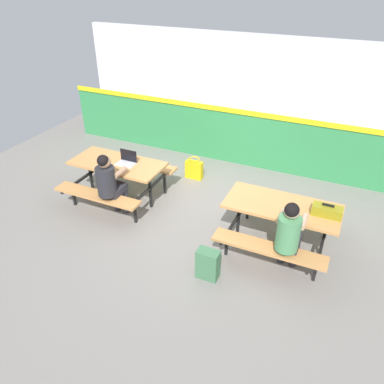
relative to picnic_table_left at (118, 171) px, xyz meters
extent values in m
cube|color=gray|center=(1.45, 0.06, -0.58)|extent=(10.00, 10.00, 0.02)
cube|color=#338C4C|center=(1.45, 2.27, -0.02)|extent=(8.00, 0.12, 1.10)
cube|color=yellow|center=(1.45, 2.21, 0.58)|extent=(8.00, 0.03, 0.10)
cube|color=silver|center=(1.45, 2.27, 1.33)|extent=(6.72, 0.12, 1.40)
cube|color=tan|center=(0.00, 0.00, 0.15)|extent=(1.62, 0.76, 0.04)
cube|color=tan|center=(0.00, -0.63, -0.14)|extent=(1.54, 0.29, 0.04)
cube|color=tan|center=(0.00, 0.63, -0.14)|extent=(1.54, 0.29, 0.04)
cube|color=black|center=(-0.63, 0.00, -0.22)|extent=(0.04, 0.04, 0.70)
cube|color=black|center=(-0.63, 0.00, -0.18)|extent=(0.05, 1.55, 0.04)
cube|color=black|center=(-0.63, -0.51, -0.37)|extent=(0.04, 0.04, 0.41)
cube|color=black|center=(-0.63, 0.51, -0.37)|extent=(0.04, 0.04, 0.41)
cube|color=black|center=(0.63, 0.00, -0.22)|extent=(0.04, 0.04, 0.70)
cube|color=black|center=(0.63, 0.00, -0.18)|extent=(0.05, 1.55, 0.04)
cube|color=black|center=(0.63, -0.51, -0.37)|extent=(0.04, 0.04, 0.41)
cube|color=black|center=(0.63, 0.51, -0.37)|extent=(0.04, 0.04, 0.41)
cube|color=tan|center=(2.89, -0.14, 0.15)|extent=(1.62, 0.76, 0.04)
cube|color=tan|center=(2.89, -0.78, -0.14)|extent=(1.54, 0.29, 0.04)
cube|color=tan|center=(2.90, 0.49, -0.14)|extent=(1.54, 0.29, 0.04)
cube|color=black|center=(2.26, -0.14, -0.22)|extent=(0.04, 0.04, 0.70)
cube|color=black|center=(2.26, -0.14, -0.18)|extent=(0.05, 1.55, 0.04)
cube|color=black|center=(2.26, -0.65, -0.37)|extent=(0.04, 0.04, 0.41)
cube|color=black|center=(2.27, 0.37, -0.37)|extent=(0.04, 0.04, 0.41)
cube|color=black|center=(3.53, -0.14, -0.22)|extent=(0.04, 0.04, 0.70)
cube|color=black|center=(3.53, -0.14, -0.18)|extent=(0.05, 1.55, 0.04)
cube|color=black|center=(3.52, -0.65, -0.37)|extent=(0.04, 0.04, 0.41)
cube|color=black|center=(3.53, 0.36, -0.37)|extent=(0.04, 0.04, 0.41)
cylinder|color=#2D2D38|center=(0.14, -0.31, -0.35)|extent=(0.11, 0.11, 0.45)
cylinder|color=#2D2D38|center=(0.32, -0.31, -0.35)|extent=(0.11, 0.11, 0.45)
cube|color=#2D2D38|center=(0.23, -0.47, -0.06)|extent=(0.30, 0.38, 0.12)
cylinder|color=#26262B|center=(0.23, -0.64, 0.18)|extent=(0.30, 0.30, 0.48)
cylinder|color=#A57A5B|center=(0.09, -0.44, 0.27)|extent=(0.08, 0.30, 0.08)
cylinder|color=#A57A5B|center=(0.37, -0.44, 0.27)|extent=(0.08, 0.30, 0.08)
sphere|color=#A57A5B|center=(0.23, -0.62, 0.51)|extent=(0.20, 0.20, 0.20)
sphere|color=black|center=(0.23, -0.65, 0.54)|extent=(0.18, 0.18, 0.18)
cylinder|color=#2D2D38|center=(3.02, -0.45, -0.35)|extent=(0.11, 0.11, 0.45)
cylinder|color=#2D2D38|center=(3.20, -0.45, -0.35)|extent=(0.11, 0.11, 0.45)
cube|color=#2D2D38|center=(3.11, -0.61, -0.06)|extent=(0.30, 0.38, 0.12)
cylinder|color=#4C8C59|center=(3.11, -0.78, 0.18)|extent=(0.30, 0.30, 0.48)
cylinder|color=tan|center=(2.97, -0.58, 0.27)|extent=(0.08, 0.30, 0.08)
cylinder|color=tan|center=(3.25, -0.58, 0.27)|extent=(0.08, 0.30, 0.08)
sphere|color=tan|center=(3.11, -0.76, 0.51)|extent=(0.20, 0.20, 0.20)
sphere|color=black|center=(3.11, -0.79, 0.54)|extent=(0.18, 0.18, 0.18)
cube|color=silver|center=(0.17, 0.00, 0.18)|extent=(0.32, 0.22, 0.01)
cube|color=black|center=(0.17, 0.11, 0.29)|extent=(0.32, 0.01, 0.21)
cube|color=olive|center=(3.49, -0.14, 0.24)|extent=(0.40, 0.18, 0.14)
cube|color=black|center=(3.49, -0.14, 0.33)|extent=(0.16, 0.02, 0.02)
cube|color=#3F724C|center=(2.19, -1.18, -0.35)|extent=(0.30, 0.18, 0.44)
cube|color=#3F724C|center=(2.19, -1.07, -0.42)|extent=(0.21, 0.04, 0.19)
cube|color=yellow|center=(0.88, 1.26, -0.39)|extent=(0.34, 0.14, 0.36)
torus|color=yellow|center=(0.88, 1.26, -0.15)|extent=(0.21, 0.21, 0.02)
camera|label=1|loc=(3.59, -4.75, 3.12)|focal=35.41mm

